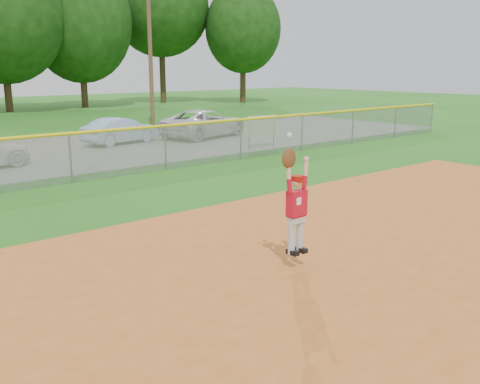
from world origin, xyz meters
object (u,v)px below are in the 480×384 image
car_white_b (205,123)px  sponsor_sign (262,127)px  car_blue (121,131)px  ballplayer (295,202)px

car_white_b → sponsor_sign: bearing=163.0°
car_blue → sponsor_sign: sponsor_sign is taller
car_blue → ballplayer: 16.62m
car_white_b → ballplayer: bearing=134.6°
sponsor_sign → ballplayer: ballplayer is taller
car_white_b → car_blue: bearing=68.6°
car_white_b → sponsor_sign: 4.46m
sponsor_sign → car_white_b: bearing=87.1°
car_white_b → sponsor_sign: sponsor_sign is taller
car_blue → sponsor_sign: size_ratio=2.27×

